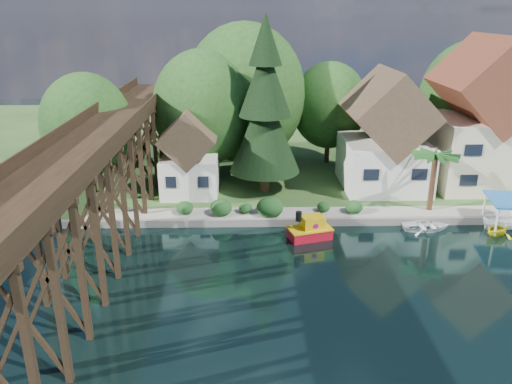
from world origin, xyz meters
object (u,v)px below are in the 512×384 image
(boat_canopy, at_px, (505,217))
(boat_yellow, at_px, (499,227))
(house_left, at_px, (385,139))
(shed, at_px, (190,158))
(tugboat, at_px, (310,230))
(boat_white_a, at_px, (426,225))
(trestle_bridge, at_px, (105,175))
(house_center, at_px, (481,124))
(conifer, at_px, (265,110))
(palm_tree, at_px, (436,157))

(boat_canopy, height_order, boat_yellow, boat_canopy)
(house_left, distance_m, shed, 18.11)
(boat_canopy, distance_m, boat_yellow, 1.44)
(tugboat, distance_m, boat_white_a, 9.46)
(house_left, xyz_separation_m, boat_white_a, (1.26, -8.98, -4.75))
(trestle_bridge, xyz_separation_m, house_center, (32.00, 11.33, 1.07))
(boat_canopy, bearing_deg, house_left, 129.00)
(boat_canopy, bearing_deg, conifer, 156.41)
(boat_white_a, bearing_deg, shed, 67.69)
(boat_canopy, bearing_deg, boat_white_a, 178.69)
(house_left, bearing_deg, house_center, 3.18)
(boat_canopy, bearing_deg, shed, 163.30)
(boat_yellow, bearing_deg, shed, 41.03)
(conifer, distance_m, boat_white_a, 16.68)
(palm_tree, bearing_deg, tugboat, -158.31)
(tugboat, bearing_deg, boat_yellow, 0.90)
(shed, relative_size, tugboat, 2.18)
(tugboat, xyz_separation_m, boat_yellow, (14.56, 0.23, -0.04))
(conifer, xyz_separation_m, boat_canopy, (18.59, -8.12, -6.98))
(trestle_bridge, relative_size, boat_yellow, 17.43)
(house_left, distance_m, boat_canopy, 12.41)
(shed, xyz_separation_m, boat_white_a, (19.26, -7.48, -3.44))
(boat_white_a, bearing_deg, house_center, -40.34)
(shed, height_order, conifer, conifer)
(shed, relative_size, conifer, 0.50)
(tugboat, relative_size, boat_yellow, 1.42)
(tugboat, relative_size, boat_canopy, 0.82)
(house_left, distance_m, conifer, 11.63)
(trestle_bridge, bearing_deg, boat_canopy, 3.22)
(boat_canopy, bearing_deg, house_center, 80.46)
(house_left, relative_size, boat_yellow, 4.35)
(house_center, bearing_deg, conifer, -175.75)
(shed, distance_m, conifer, 8.03)
(house_left, xyz_separation_m, house_center, (9.00, 0.50, 1.28))
(palm_tree, distance_m, tugboat, 12.20)
(conifer, relative_size, boat_yellow, 6.22)
(house_center, relative_size, tugboat, 3.85)
(house_left, distance_m, tugboat, 13.88)
(conifer, xyz_separation_m, boat_yellow, (17.67, -9.13, -7.42))
(trestle_bridge, height_order, house_center, house_center)
(trestle_bridge, height_order, boat_white_a, trestle_bridge)
(shed, bearing_deg, trestle_bridge, -118.19)
(tugboat, distance_m, boat_yellow, 14.56)
(shed, xyz_separation_m, palm_tree, (20.47, -4.65, 1.28))
(conifer, relative_size, tugboat, 4.37)
(boat_canopy, bearing_deg, palm_tree, 148.86)
(shed, relative_size, boat_white_a, 2.11)
(house_left, height_order, palm_tree, house_left)
(conifer, xyz_separation_m, palm_tree, (13.68, -5.15, -2.98))
(house_center, relative_size, boat_yellow, 5.48)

